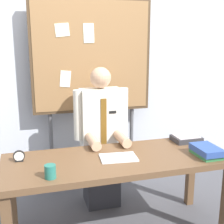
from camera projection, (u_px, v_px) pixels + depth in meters
The scene contains 9 objects.
back_wall at pixel (89, 70), 3.41m from camera, with size 6.40×0.08×2.70m, color silver.
desk at pixel (118, 167), 2.51m from camera, with size 1.88×0.71×0.73m.
person at pixel (101, 143), 3.03m from camera, with size 0.55×0.56×1.43m.
bulletin_board at pixel (92, 59), 3.19m from camera, with size 1.30×0.09×2.12m.
book_stack at pixel (206, 151), 2.51m from camera, with size 0.18×0.28×0.08m.
open_notebook at pixel (118, 158), 2.47m from camera, with size 0.30×0.20×0.01m, color white.
desk_clock at pixel (19, 157), 2.40m from camera, with size 0.09×0.04×0.09m.
coffee_mug at pixel (50, 172), 2.10m from camera, with size 0.08×0.08×0.10m, color #267266.
paper_tray at pixel (186, 138), 2.89m from camera, with size 0.26×0.20×0.06m.
Camera 1 is at (-0.69, -2.23, 1.67)m, focal length 47.93 mm.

